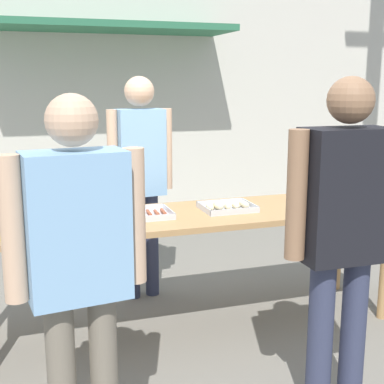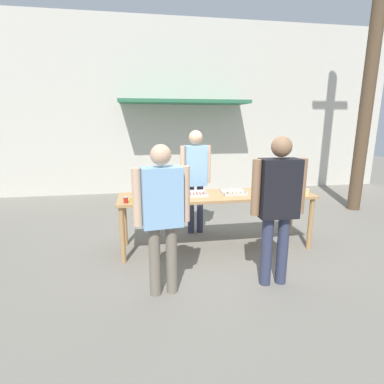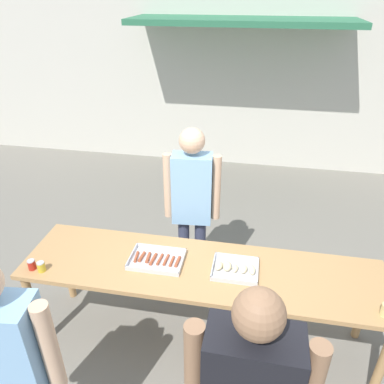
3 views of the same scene
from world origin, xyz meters
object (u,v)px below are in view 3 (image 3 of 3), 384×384
(condiment_jar_mustard, at_px, (32,265))
(person_server_behind_table, at_px, (192,199))
(food_tray_sausages, at_px, (157,260))
(condiment_jar_ketchup, at_px, (41,267))
(person_customer_holding_hotdog, at_px, (8,362))
(food_tray_buns, at_px, (235,269))

(condiment_jar_mustard, distance_m, person_server_behind_table, 1.48)
(condiment_jar_mustard, xyz_separation_m, person_server_behind_table, (1.13, 0.94, 0.20))
(food_tray_sausages, bearing_deg, condiment_jar_mustard, -163.99)
(food_tray_sausages, relative_size, person_server_behind_table, 0.25)
(condiment_jar_ketchup, relative_size, person_customer_holding_hotdog, 0.05)
(food_tray_buns, bearing_deg, condiment_jar_mustard, -170.25)
(food_tray_buns, xyz_separation_m, person_customer_holding_hotdog, (-1.17, -1.18, 0.14))
(condiment_jar_mustard, relative_size, person_server_behind_table, 0.05)
(food_tray_buns, height_order, condiment_jar_mustard, condiment_jar_mustard)
(condiment_jar_mustard, xyz_separation_m, condiment_jar_ketchup, (0.09, -0.01, 0.00))
(person_server_behind_table, bearing_deg, condiment_jar_ketchup, -143.25)
(food_tray_sausages, distance_m, condiment_jar_mustard, 1.00)
(condiment_jar_ketchup, distance_m, person_server_behind_table, 1.42)
(person_customer_holding_hotdog, bearing_deg, food_tray_buns, -141.57)
(person_customer_holding_hotdog, bearing_deg, food_tray_sausages, -120.86)
(food_tray_buns, distance_m, condiment_jar_mustard, 1.63)
(food_tray_sausages, xyz_separation_m, person_server_behind_table, (0.18, 0.66, 0.23))
(food_tray_sausages, height_order, person_server_behind_table, person_server_behind_table)
(food_tray_sausages, distance_m, person_customer_holding_hotdog, 1.30)
(food_tray_sausages, bearing_deg, person_server_behind_table, 75.16)
(food_tray_sausages, height_order, condiment_jar_ketchup, condiment_jar_ketchup)
(food_tray_sausages, distance_m, person_server_behind_table, 0.72)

